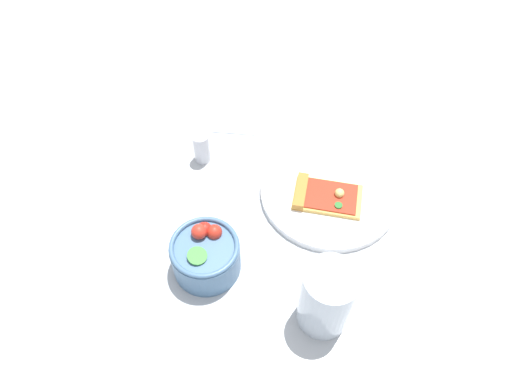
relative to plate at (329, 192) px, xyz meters
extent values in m
plane|color=#B2B7BC|center=(0.04, -0.01, -0.01)|extent=(2.40, 2.40, 0.00)
cylinder|color=white|center=(0.00, 0.00, 0.00)|extent=(0.26, 0.26, 0.01)
cube|color=#E5B256|center=(0.02, -0.01, 0.01)|extent=(0.11, 0.14, 0.01)
cube|color=#B77A33|center=(0.01, -0.06, 0.02)|extent=(0.08, 0.04, 0.02)
cube|color=#B22D19|center=(0.02, -0.01, 0.02)|extent=(0.10, 0.12, 0.00)
sphere|color=#EAD172|center=(0.02, 0.01, 0.02)|extent=(0.02, 0.02, 0.02)
cylinder|color=#2D722D|center=(0.05, 0.01, 0.02)|extent=(0.01, 0.01, 0.00)
cylinder|color=#4C7299|center=(0.13, -0.24, 0.03)|extent=(0.11, 0.11, 0.07)
torus|color=#4C7299|center=(0.13, -0.24, 0.06)|extent=(0.11, 0.11, 0.01)
sphere|color=red|center=(0.10, -0.24, 0.06)|extent=(0.02, 0.02, 0.02)
sphere|color=red|center=(0.11, -0.22, 0.06)|extent=(0.03, 0.03, 0.03)
sphere|color=red|center=(0.11, -0.24, 0.07)|extent=(0.03, 0.03, 0.03)
sphere|color=red|center=(0.10, -0.23, 0.06)|extent=(0.02, 0.02, 0.02)
cylinder|color=#388433|center=(0.15, -0.25, 0.06)|extent=(0.04, 0.04, 0.01)
cylinder|color=silver|center=(0.24, -0.06, 0.06)|extent=(0.08, 0.08, 0.13)
cylinder|color=black|center=(0.24, -0.06, 0.05)|extent=(0.07, 0.07, 0.11)
cube|color=white|center=(-0.24, -0.17, -0.01)|extent=(0.14, 0.14, 0.00)
cylinder|color=silver|center=(-0.11, -0.24, 0.03)|extent=(0.03, 0.03, 0.07)
cone|color=silver|center=(-0.11, -0.24, 0.06)|extent=(0.03, 0.03, 0.01)
camera|label=1|loc=(0.52, -0.19, 0.72)|focal=33.21mm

